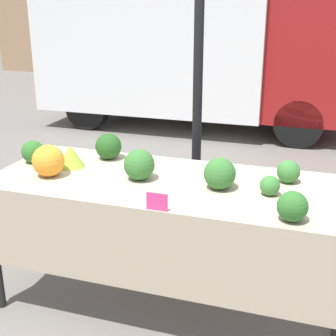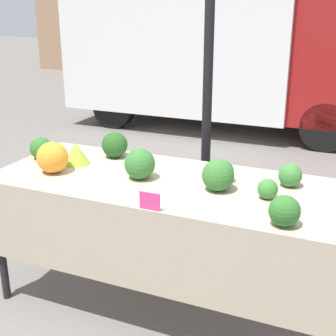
# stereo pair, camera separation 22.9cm
# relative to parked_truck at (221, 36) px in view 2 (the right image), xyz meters

# --- Properties ---
(ground_plane) EXTENTS (40.00, 40.00, 0.00)m
(ground_plane) POSITION_rel_parked_truck_xyz_m (1.16, -4.79, -1.36)
(ground_plane) COLOR slate
(tent_pole) EXTENTS (0.07, 0.07, 2.78)m
(tent_pole) POSITION_rel_parked_truck_xyz_m (1.12, -3.96, 0.03)
(tent_pole) COLOR black
(tent_pole) RESTS_ON ground_plane
(parked_truck) EXTENTS (4.66, 2.23, 2.59)m
(parked_truck) POSITION_rel_parked_truck_xyz_m (0.00, 0.00, 0.00)
(parked_truck) COLOR white
(parked_truck) RESTS_ON ground_plane
(market_table) EXTENTS (2.12, 0.86, 0.85)m
(market_table) POSITION_rel_parked_truck_xyz_m (1.16, -4.86, -0.61)
(market_table) COLOR tan
(market_table) RESTS_ON ground_plane
(orange_cauliflower) EXTENTS (0.19, 0.19, 0.19)m
(orange_cauliflower) POSITION_rel_parked_truck_xyz_m (0.45, -4.93, -0.42)
(orange_cauliflower) COLOR orange
(orange_cauliflower) RESTS_ON market_table
(romanesco_head) EXTENTS (0.18, 0.18, 0.14)m
(romanesco_head) POSITION_rel_parked_truck_xyz_m (0.49, -4.74, -0.44)
(romanesco_head) COLOR #93B238
(romanesco_head) RESTS_ON market_table
(broccoli_head_0) EXTENTS (0.15, 0.15, 0.15)m
(broccoli_head_0) POSITION_rel_parked_truck_xyz_m (0.21, -4.74, -0.44)
(broccoli_head_0) COLOR #2D6628
(broccoli_head_0) RESTS_ON market_table
(broccoli_head_1) EXTENTS (0.18, 0.18, 0.18)m
(broccoli_head_1) POSITION_rel_parked_truck_xyz_m (0.99, -4.82, -0.42)
(broccoli_head_1) COLOR #336B2D
(broccoli_head_1) RESTS_ON market_table
(broccoli_head_2) EXTENTS (0.11, 0.11, 0.11)m
(broccoli_head_2) POSITION_rel_parked_truck_xyz_m (1.76, -4.83, -0.46)
(broccoli_head_2) COLOR #387533
(broccoli_head_2) RESTS_ON market_table
(broccoli_head_3) EXTENTS (0.13, 0.13, 0.13)m
(broccoli_head_3) POSITION_rel_parked_truck_xyz_m (1.46, -4.67, -0.45)
(broccoli_head_3) COLOR #2D6628
(broccoli_head_3) RESTS_ON market_table
(broccoli_head_4) EXTENTS (0.18, 0.18, 0.18)m
(broccoli_head_4) POSITION_rel_parked_truck_xyz_m (1.48, -4.82, -0.42)
(broccoli_head_4) COLOR #336B2D
(broccoli_head_4) RESTS_ON market_table
(broccoli_head_5) EXTENTS (0.13, 0.13, 0.13)m
(broccoli_head_5) POSITION_rel_parked_truck_xyz_m (1.84, -4.60, -0.45)
(broccoli_head_5) COLOR #387533
(broccoli_head_5) RESTS_ON market_table
(broccoli_head_6) EXTENTS (0.18, 0.18, 0.18)m
(broccoli_head_6) POSITION_rel_parked_truck_xyz_m (0.65, -4.52, -0.43)
(broccoli_head_6) COLOR #23511E
(broccoli_head_6) RESTS_ON market_table
(broccoli_head_7) EXTENTS (0.15, 0.15, 0.15)m
(broccoli_head_7) POSITION_rel_parked_truck_xyz_m (1.89, -5.12, -0.44)
(broccoli_head_7) COLOR #2D6628
(broccoli_head_7) RESTS_ON market_table
(price_sign) EXTENTS (0.11, 0.01, 0.09)m
(price_sign) POSITION_rel_parked_truck_xyz_m (1.24, -5.21, -0.47)
(price_sign) COLOR #E53D84
(price_sign) RESTS_ON market_table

